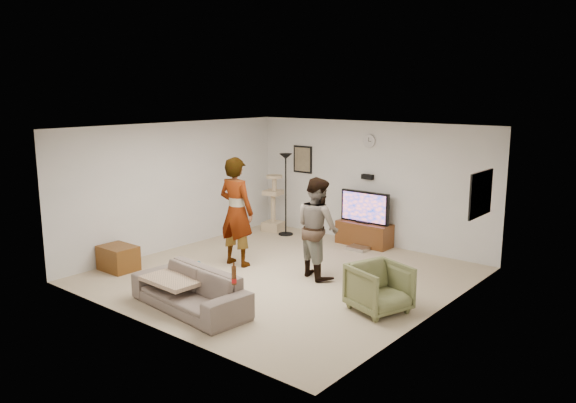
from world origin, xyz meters
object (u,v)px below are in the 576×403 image
Objects in this scene: floor_lamp at (286,195)px; beer_bottle at (234,276)px; person_left at (236,212)px; sofa at (190,290)px; tv at (365,207)px; cat_tree at (273,203)px; side_table at (118,258)px; armchair at (379,288)px; person_right at (317,227)px; tv_stand at (364,234)px.

floor_lamp is 7.09× the size of beer_bottle.
sofa is (0.96, -1.94, -0.69)m from person_left.
tv is at bearing 99.80° from beer_bottle.
floor_lamp is 1.38× the size of cat_tree.
sofa is 3.02× the size of side_table.
beer_bottle is 0.33× the size of armchair.
person_right is 2.46m from sofa.
person_left is 2.27m from sofa.
floor_lamp is 4.51m from sofa.
armchair reaches higher than tv_stand.
beer_bottle is (0.78, -4.51, 0.46)m from tv_stand.
beer_bottle is (0.36, -2.34, -0.15)m from person_right.
cat_tree is 4.99m from armchair.
cat_tree is (-2.22, -0.26, 0.40)m from tv_stand.
tv_stand is 3.51m from armchair.
armchair is (1.24, 1.65, -0.35)m from beer_bottle.
cat_tree is at bearing -173.38° from tv_stand.
person_left reaches higher than floor_lamp.
armchair is at bearing 170.69° from person_left.
tv is 0.55× the size of person_left.
person_left is 1.00× the size of sofa.
floor_lamp is at bearing 75.76° from armchair.
person_left is 3.02× the size of side_table.
person_left is at bearing -112.80° from tv.
armchair is (2.14, 1.65, 0.06)m from sofa.
tv_stand is 1.75× the size of side_table.
armchair is (2.02, -2.86, -0.45)m from tv.
beer_bottle is at bearing -80.20° from tv.
beer_bottle is (2.55, -4.15, -0.19)m from floor_lamp.
person_right reaches higher than tv_stand.
tv_stand is at bearing 59.06° from side_table.
tv is at bearing 11.41° from floor_lamp.
beer_bottle is 0.39× the size of side_table.
tv is 2.80m from person_left.
floor_lamp is 2.85m from person_right.
floor_lamp reaches higher than person_right.
side_table is at bearing 176.06° from sofa.
cat_tree reaches higher than armchair.
armchair is (4.25, -2.60, -0.29)m from cat_tree.
floor_lamp is 2.32m from person_left.
cat_tree is at bearing -67.81° from person_left.
person_left is (-1.08, -2.57, 0.74)m from tv_stand.
tv_stand is 0.58× the size of sofa.
beer_bottle reaches higher than sofa.
floor_lamp reaches higher than sofa.
beer_bottle is at bearing 5.53° from sofa.
cat_tree is at bearing -173.38° from tv.
armchair is (2.02, -2.86, 0.11)m from tv_stand.
person_right is at bearing 85.99° from armchair.
person_left reaches higher than person_right.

